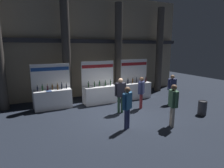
% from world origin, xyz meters
% --- Properties ---
extents(ground_plane, '(27.21, 27.21, 0.00)m').
position_xyz_m(ground_plane, '(0.00, 0.00, 0.00)').
color(ground_plane, black).
extents(hall_colonnade, '(13.61, 1.30, 6.43)m').
position_xyz_m(hall_colonnade, '(-0.00, 4.15, 3.16)').
color(hall_colonnade, gray).
rests_on(hall_colonnade, ground_plane).
extents(exhibitor_booth_0, '(1.96, 0.73, 2.32)m').
position_xyz_m(exhibitor_booth_0, '(-2.65, 2.49, 0.60)').
color(exhibitor_booth_0, white).
rests_on(exhibitor_booth_0, ground_plane).
extents(exhibitor_booth_1, '(1.95, 0.66, 2.39)m').
position_xyz_m(exhibitor_booth_1, '(-0.08, 2.30, 0.60)').
color(exhibitor_booth_1, white).
rests_on(exhibitor_booth_1, ground_plane).
extents(exhibitor_booth_2, '(1.87, 0.66, 2.42)m').
position_xyz_m(exhibitor_booth_2, '(2.35, 2.28, 0.61)').
color(exhibitor_booth_2, white).
rests_on(exhibitor_booth_2, ground_plane).
extents(trash_bin, '(0.40, 0.40, 0.67)m').
position_xyz_m(trash_bin, '(3.61, -1.53, 0.33)').
color(trash_bin, '#38383D').
rests_on(trash_bin, ground_plane).
extents(visitor_0, '(0.57, 0.29, 1.66)m').
position_xyz_m(visitor_0, '(3.51, 0.43, 1.00)').
color(visitor_0, '#23232D').
rests_on(visitor_0, ground_plane).
extents(visitor_1, '(0.49, 0.49, 1.67)m').
position_xyz_m(visitor_1, '(1.50, 0.50, 1.01)').
color(visitor_1, maroon).
rests_on(visitor_1, ground_plane).
extents(visitor_2, '(0.37, 0.54, 1.74)m').
position_xyz_m(visitor_2, '(1.34, -1.94, 1.05)').
color(visitor_2, '#ADA393').
rests_on(visitor_2, ground_plane).
extents(visitor_3, '(0.50, 0.36, 1.69)m').
position_xyz_m(visitor_3, '(-0.41, -1.34, 1.00)').
color(visitor_3, navy).
rests_on(visitor_3, ground_plane).
extents(visitor_4, '(0.57, 0.32, 1.73)m').
position_xyz_m(visitor_4, '(0.21, 0.37, 1.04)').
color(visitor_4, '#33563D').
rests_on(visitor_4, ground_plane).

